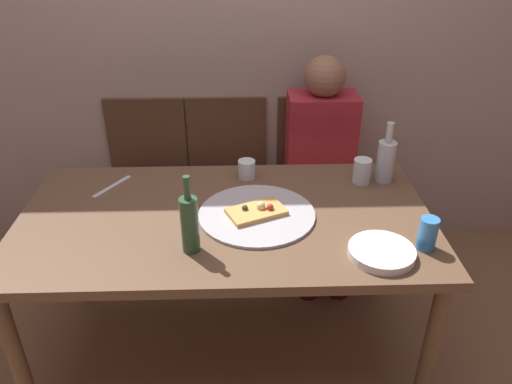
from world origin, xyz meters
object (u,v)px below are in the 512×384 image
at_px(soda_can, 428,234).
at_px(chair_right, 317,169).
at_px(wine_bottle, 386,160).
at_px(table_knife, 112,187).
at_px(tumbler_far, 362,171).
at_px(tumbler_near, 247,169).
at_px(chair_left, 147,172).
at_px(plate_stack, 381,252).
at_px(chair_middle, 227,171).
at_px(pizza_slice_last, 257,211).
at_px(dining_table, 226,231).
at_px(guest_in_sweater, 322,161).
at_px(beer_bottle, 190,223).
at_px(pizza_tray, 257,214).

bearing_deg(soda_can, chair_right, 101.68).
bearing_deg(wine_bottle, table_knife, -178.73).
bearing_deg(chair_right, tumbler_far, 99.73).
bearing_deg(tumbler_near, chair_left, 136.63).
bearing_deg(chair_right, wine_bottle, 109.77).
distance_m(plate_stack, chair_middle, 1.27).
distance_m(pizza_slice_last, tumbler_far, 0.54).
bearing_deg(chair_middle, dining_table, 90.86).
relative_size(plate_stack, guest_in_sweater, 0.20).
relative_size(pizza_slice_last, tumbler_far, 2.31).
distance_m(beer_bottle, plate_stack, 0.67).
relative_size(table_knife, chair_middle, 0.24).
bearing_deg(pizza_slice_last, wine_bottle, 26.11).
distance_m(wine_bottle, chair_left, 1.33).
xyz_separation_m(pizza_tray, chair_right, (0.37, 0.84, -0.24)).
bearing_deg(dining_table, wine_bottle, 21.27).
height_order(pizza_tray, plate_stack, plate_stack).
height_order(tumbler_near, chair_left, chair_left).
relative_size(wine_bottle, beer_bottle, 0.93).
height_order(tumbler_far, table_knife, tumbler_far).
bearing_deg(tumbler_far, beer_bottle, -145.96).
xyz_separation_m(beer_bottle, tumbler_far, (0.71, 0.48, -0.06)).
bearing_deg(plate_stack, soda_can, 13.58).
distance_m(wine_bottle, soda_can, 0.51).
bearing_deg(beer_bottle, wine_bottle, 31.38).
bearing_deg(dining_table, chair_middle, 90.86).
height_order(chair_middle, chair_right, same).
bearing_deg(tumbler_far, tumbler_near, 173.13).
height_order(table_knife, chair_left, chair_left).
xyz_separation_m(plate_stack, chair_right, (-0.06, 1.12, -0.25)).
height_order(chair_left, guest_in_sweater, guest_in_sweater).
xyz_separation_m(plate_stack, guest_in_sweater, (-0.06, 0.97, -0.12)).
relative_size(pizza_tray, chair_left, 0.51).
xyz_separation_m(pizza_tray, pizza_slice_last, (0.00, -0.00, 0.02)).
xyz_separation_m(dining_table, beer_bottle, (-0.11, -0.22, 0.19)).
xyz_separation_m(beer_bottle, tumbler_near, (0.20, 0.54, -0.07)).
xyz_separation_m(pizza_tray, chair_middle, (-0.14, 0.84, -0.24)).
relative_size(wine_bottle, chair_middle, 0.30).
height_order(dining_table, chair_middle, chair_middle).
xyz_separation_m(chair_left, chair_right, (0.95, 0.00, 0.00)).
distance_m(wine_bottle, plate_stack, 0.58).
xyz_separation_m(tumbler_far, plate_stack, (-0.04, -0.54, -0.04)).
xyz_separation_m(dining_table, pizza_tray, (0.12, -0.01, 0.08)).
distance_m(soda_can, table_knife, 1.30).
xyz_separation_m(tumbler_near, chair_left, (-0.55, 0.52, -0.27)).
xyz_separation_m(beer_bottle, chair_right, (0.61, 1.06, -0.34)).
bearing_deg(chair_right, pizza_tray, 66.40).
bearing_deg(tumbler_near, plate_stack, -52.46).
xyz_separation_m(soda_can, plate_stack, (-0.17, -0.04, -0.05)).
bearing_deg(table_knife, plate_stack, 95.41).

